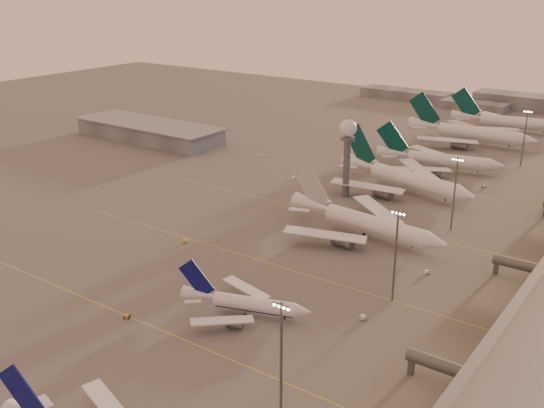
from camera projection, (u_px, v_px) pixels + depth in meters
The scene contains 22 objects.
ground at pixel (81, 327), 151.78m from camera, with size 700.00×700.00×0.00m, color #585656.
taxiway_markings at pixel (312, 274), 178.41m from camera, with size 180.00×185.25×0.02m.
hangar at pixel (149, 131), 322.94m from camera, with size 82.00×27.00×8.50m.
radar_tower at pixel (348, 143), 233.96m from camera, with size 6.40×6.40×31.10m.
mast_a at pixel (281, 357), 115.56m from camera, with size 3.60×0.56×25.00m.
mast_b at pixel (396, 252), 159.37m from camera, with size 3.60×0.56×25.00m.
mast_c at pixel (455, 191), 204.27m from camera, with size 3.60×0.56×25.00m.
mast_d at pixel (525, 135), 274.39m from camera, with size 3.60×0.56×25.00m.
distant_horizon at pixel (502, 102), 398.40m from camera, with size 165.00×37.50×9.00m.
narrowbody_mid at pixel (245, 305), 156.28m from camera, with size 32.83×25.76×13.29m.
widebody_white at pixel (365, 226), 202.72m from camera, with size 58.12×46.34×20.47m.
greentail_a at pixel (405, 182), 244.71m from camera, with size 61.22×48.87×22.62m.
greentail_b at pixel (439, 163), 271.48m from camera, with size 54.03×43.20×19.86m.
greentail_c at pixel (470, 136), 313.98m from camera, with size 64.88×52.42×23.57m.
greentail_d at pixel (508, 124), 338.71m from camera, with size 60.37×48.35×22.08m.
gsv_tug_mid at pixel (127, 316), 155.55m from camera, with size 3.34×3.73×0.91m.
gsv_truck_b at pixel (365, 316), 154.35m from camera, with size 6.46×4.16×2.46m.
gsv_truck_c at pixel (186, 240), 198.51m from camera, with size 6.53×3.94×2.48m.
gsv_catering_b at pixel (428, 267), 177.66m from camera, with size 5.76×4.29×4.33m.
gsv_tug_far at pixel (348, 214), 221.78m from camera, with size 4.66×4.35×1.15m.
gsv_truck_d at pixel (295, 177), 260.33m from camera, with size 4.03×6.32×2.40m.
gsv_tug_hangar at pixel (484, 187), 250.58m from camera, with size 3.67×2.75×0.93m.
Camera 1 is at (113.98, -81.83, 79.35)m, focal length 42.00 mm.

